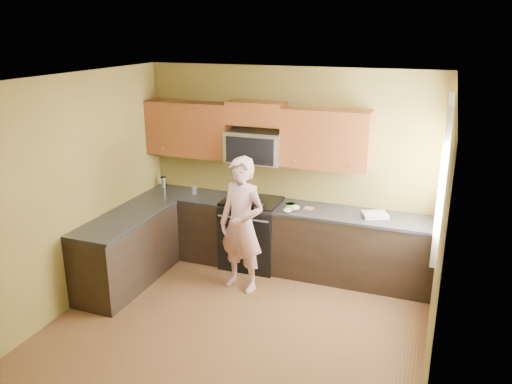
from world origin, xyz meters
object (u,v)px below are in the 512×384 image
at_px(woman, 242,225).
at_px(butter_tub, 290,209).
at_px(stove, 252,233).
at_px(travel_mug, 164,187).
at_px(microwave, 255,162).
at_px(frying_pan, 255,205).

distance_m(woman, butter_tub, 0.73).
xyz_separation_m(stove, travel_mug, (-1.46, 0.17, 0.45)).
relative_size(woman, butter_tub, 12.80).
bearing_deg(microwave, woman, -81.26).
relative_size(frying_pan, travel_mug, 2.54).
bearing_deg(microwave, frying_pan, -69.33).
bearing_deg(frying_pan, stove, 103.19).
bearing_deg(travel_mug, stove, -6.62).
height_order(stove, frying_pan, frying_pan).
relative_size(microwave, frying_pan, 1.80).
height_order(woman, butter_tub, woman).
bearing_deg(stove, frying_pan, -57.68).
bearing_deg(travel_mug, woman, -27.71).
bearing_deg(stove, butter_tub, -8.91).
xyz_separation_m(woman, frying_pan, (-0.00, 0.48, 0.10)).
bearing_deg(travel_mug, butter_tub, -7.27).
bearing_deg(travel_mug, frying_pan, -12.64).
distance_m(stove, travel_mug, 1.54).
relative_size(woman, travel_mug, 10.26).
height_order(microwave, travel_mug, microwave).
xyz_separation_m(microwave, butter_tub, (0.57, -0.21, -0.53)).
bearing_deg(woman, travel_mug, 166.04).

